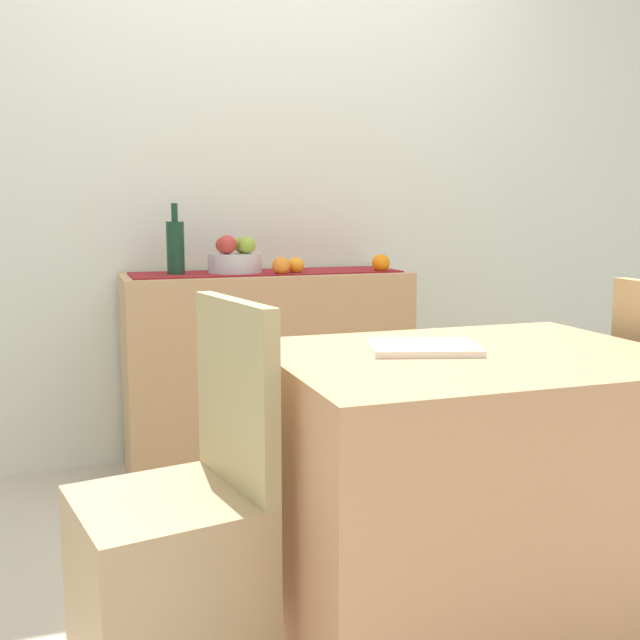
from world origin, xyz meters
name	(u,v)px	position (x,y,z in m)	size (l,w,h in m)	color
ground_plane	(351,556)	(0.00, 0.00, -0.01)	(6.40, 6.40, 0.02)	beige
room_wall_rear	(257,155)	(0.00, 1.18, 1.35)	(6.40, 0.06, 2.70)	silver
sideboard_console	(268,371)	(-0.03, 0.92, 0.42)	(1.20, 0.42, 0.84)	tan
table_runner	(267,272)	(-0.03, 0.92, 0.85)	(1.13, 0.32, 0.01)	maroon
fruit_bowl	(235,263)	(-0.17, 0.92, 0.89)	(0.23, 0.23, 0.08)	silver
apple_front	(227,245)	(-0.21, 0.87, 0.97)	(0.08, 0.08, 0.08)	#BD352F
apple_center	(242,245)	(-0.13, 0.94, 0.96)	(0.07, 0.07, 0.07)	#83A530
apple_rear	(247,245)	(-0.12, 0.87, 0.96)	(0.07, 0.07, 0.07)	#8BA936
apple_left	(223,245)	(-0.20, 0.97, 0.96)	(0.07, 0.07, 0.07)	red
wine_bottle	(175,247)	(-0.41, 0.92, 0.96)	(0.07, 0.07, 0.29)	#173C27
orange_loose_far	(296,266)	(0.07, 0.84, 0.88)	(0.07, 0.07, 0.07)	orange
orange_loose_mid	(282,266)	(0.00, 0.80, 0.88)	(0.07, 0.07, 0.07)	orange
orange_loose_near_bowl	(381,263)	(0.45, 0.81, 0.88)	(0.08, 0.08, 0.08)	orange
dining_table	(470,489)	(0.16, -0.47, 0.37)	(1.04, 0.80, 0.74)	tan
open_book	(423,347)	(0.05, -0.40, 0.75)	(0.28, 0.21, 0.02)	white
chair_near_window	(174,571)	(-0.63, -0.46, 0.27)	(0.47, 0.47, 0.90)	tan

